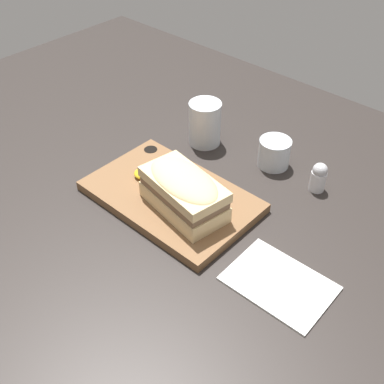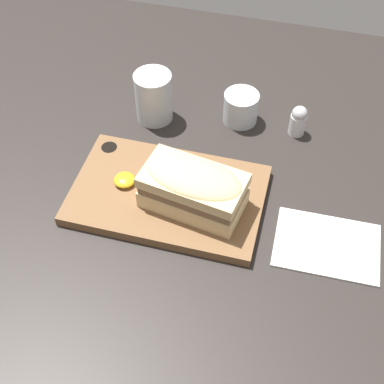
# 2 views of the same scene
# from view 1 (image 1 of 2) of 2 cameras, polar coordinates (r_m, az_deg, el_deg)

# --- Properties ---
(dining_table) EXTENTS (1.72, 1.25, 0.02)m
(dining_table) POSITION_cam_1_polar(r_m,az_deg,el_deg) (1.00, -2.78, -1.22)
(dining_table) COLOR #282321
(dining_table) RESTS_ON ground
(serving_board) EXTENTS (0.34, 0.22, 0.02)m
(serving_board) POSITION_cam_1_polar(r_m,az_deg,el_deg) (0.99, -2.51, -0.48)
(serving_board) COLOR brown
(serving_board) RESTS_ON dining_table
(sandwich) EXTENTS (0.19, 0.12, 0.08)m
(sandwich) POSITION_cam_1_polar(r_m,az_deg,el_deg) (0.91, -0.98, 0.21)
(sandwich) COLOR #DBBC84
(sandwich) RESTS_ON serving_board
(mustard_dollop) EXTENTS (0.04, 0.04, 0.02)m
(mustard_dollop) POSITION_cam_1_polar(r_m,az_deg,el_deg) (1.02, -5.62, 2.33)
(mustard_dollop) COLOR gold
(mustard_dollop) RESTS_ON serving_board
(water_glass) EXTENTS (0.08, 0.08, 0.11)m
(water_glass) POSITION_cam_1_polar(r_m,az_deg,el_deg) (1.14, 1.53, 7.85)
(water_glass) COLOR silver
(water_glass) RESTS_ON dining_table
(wine_glass) EXTENTS (0.07, 0.07, 0.06)m
(wine_glass) POSITION_cam_1_polar(r_m,az_deg,el_deg) (1.08, 9.71, 4.49)
(wine_glass) COLOR silver
(wine_glass) RESTS_ON dining_table
(napkin) EXTENTS (0.18, 0.13, 0.00)m
(napkin) POSITION_cam_1_polar(r_m,az_deg,el_deg) (0.85, 10.29, -10.59)
(napkin) COLOR white
(napkin) RESTS_ON dining_table
(salt_shaker) EXTENTS (0.03, 0.03, 0.07)m
(salt_shaker) POSITION_cam_1_polar(r_m,az_deg,el_deg) (1.03, 14.78, 1.76)
(salt_shaker) COLOR white
(salt_shaker) RESTS_ON dining_table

